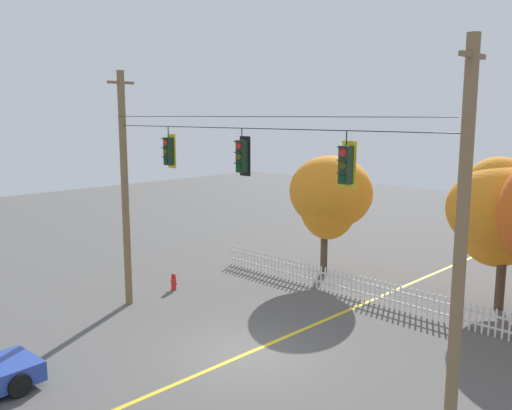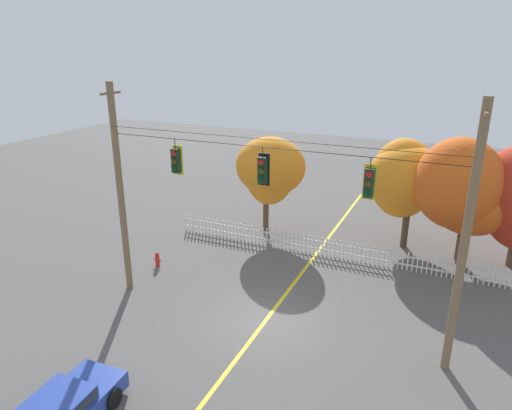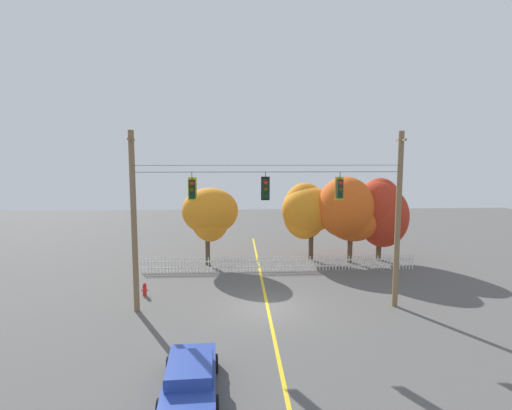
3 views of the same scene
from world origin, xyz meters
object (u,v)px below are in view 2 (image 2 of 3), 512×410
traffic_signal_southbound_primary (263,170)px  traffic_signal_northbound_secondary (369,183)px  autumn_maple_mid (406,178)px  autumn_maple_near_fence (270,169)px  traffic_signal_northbound_primary (176,160)px  fire_hydrant (157,259)px  autumn_oak_far_east (463,191)px

traffic_signal_southbound_primary → traffic_signal_northbound_secondary: same height
traffic_signal_northbound_secondary → autumn_maple_mid: size_ratio=0.25×
traffic_signal_southbound_primary → autumn_maple_near_fence: traffic_signal_southbound_primary is taller
traffic_signal_northbound_secondary → traffic_signal_northbound_primary: bearing=-180.0°
traffic_signal_northbound_secondary → fire_hydrant: bearing=167.7°
traffic_signal_southbound_primary → fire_hydrant: 9.14m
traffic_signal_northbound_primary → autumn_maple_mid: traffic_signal_northbound_primary is taller
traffic_signal_northbound_secondary → autumn_maple_near_fence: traffic_signal_northbound_secondary is taller
fire_hydrant → autumn_maple_near_fence: bearing=62.9°
traffic_signal_northbound_primary → traffic_signal_southbound_primary: (3.64, 0.00, 0.02)m
autumn_maple_near_fence → traffic_signal_northbound_secondary: bearing=-51.0°
traffic_signal_northbound_secondary → autumn_maple_near_fence: 11.52m
traffic_signal_southbound_primary → traffic_signal_northbound_secondary: bearing=0.0°
traffic_signal_northbound_primary → traffic_signal_southbound_primary: same height
autumn_maple_mid → fire_hydrant: autumn_maple_mid is taller
autumn_maple_near_fence → autumn_maple_mid: autumn_maple_mid is taller
autumn_maple_mid → traffic_signal_northbound_secondary: bearing=-90.9°
traffic_signal_southbound_primary → autumn_maple_mid: traffic_signal_southbound_primary is taller
traffic_signal_southbound_primary → autumn_maple_mid: (3.90, 9.91, -2.42)m
traffic_signal_southbound_primary → autumn_maple_mid: 10.92m
autumn_maple_near_fence → autumn_oak_far_east: bearing=-0.4°
autumn_maple_near_fence → autumn_maple_mid: bearing=9.0°
traffic_signal_northbound_primary → traffic_signal_northbound_secondary: same height
traffic_signal_northbound_primary → autumn_maple_mid: size_ratio=0.24×
traffic_signal_southbound_primary → autumn_oak_far_east: bearing=52.5°
traffic_signal_northbound_primary → autumn_maple_near_fence: 9.09m
autumn_oak_far_east → traffic_signal_southbound_primary: bearing=-127.5°
traffic_signal_northbound_secondary → autumn_maple_near_fence: bearing=129.0°
fire_hydrant → autumn_maple_mid: bearing=35.9°
traffic_signal_southbound_primary → traffic_signal_northbound_secondary: size_ratio=0.99×
traffic_signal_northbound_secondary → autumn_maple_mid: traffic_signal_northbound_secondary is taller
traffic_signal_northbound_primary → autumn_maple_near_fence: bearing=88.0°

